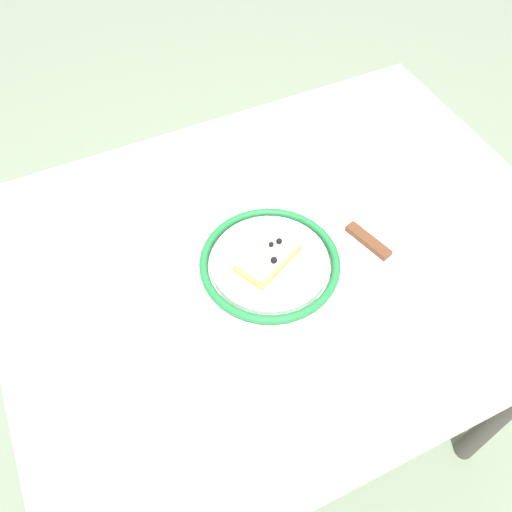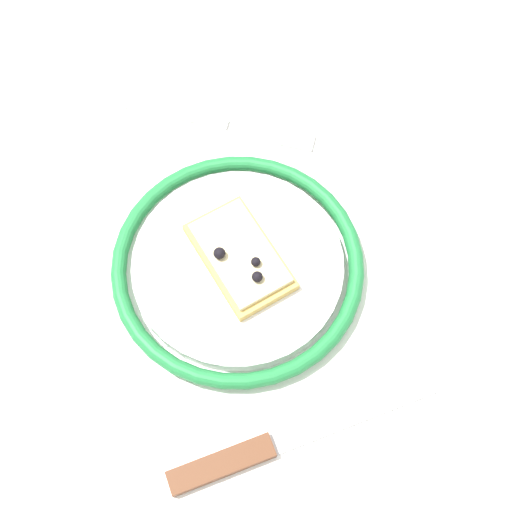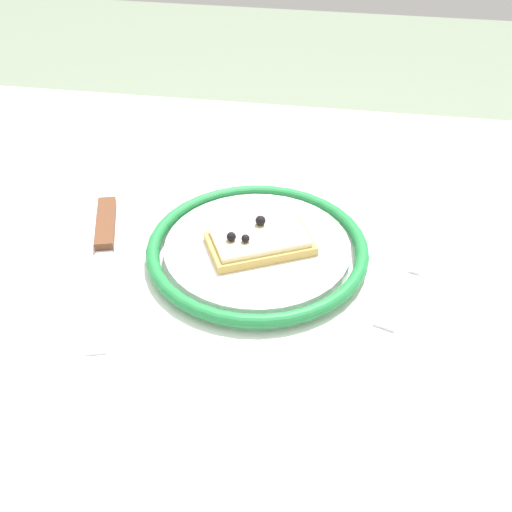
{
  "view_description": "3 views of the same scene",
  "coord_description": "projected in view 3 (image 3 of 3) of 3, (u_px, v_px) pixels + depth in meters",
  "views": [
    {
      "loc": [
        -0.29,
        -0.47,
        1.5
      ],
      "look_at": [
        -0.06,
        -0.0,
        0.81
      ],
      "focal_mm": 37.54,
      "sensor_mm": 36.0,
      "label": 1
    },
    {
      "loc": [
        0.21,
        -0.02,
        1.35
      ],
      "look_at": [
        -0.05,
        0.0,
        0.8
      ],
      "focal_mm": 47.09,
      "sensor_mm": 36.0,
      "label": 2
    },
    {
      "loc": [
        -0.13,
        0.56,
        1.24
      ],
      "look_at": [
        -0.05,
        0.01,
        0.8
      ],
      "focal_mm": 49.17,
      "sensor_mm": 36.0,
      "label": 3
    }
  ],
  "objects": [
    {
      "name": "knife",
      "position": [
        104.0,
        242.0,
        0.75
      ],
      "size": [
        0.08,
        0.24,
        0.01
      ],
      "color": "silver",
      "rests_on": "dining_table"
    },
    {
      "name": "dining_table",
      "position": [
        218.0,
        335.0,
        0.8
      ],
      "size": [
        0.97,
        0.74,
        0.78
      ],
      "color": "white",
      "rests_on": "ground_plane"
    },
    {
      "name": "pizza_slice_near",
      "position": [
        260.0,
        241.0,
        0.72
      ],
      "size": [
        0.12,
        0.1,
        0.03
      ],
      "color": "tan",
      "rests_on": "plate"
    },
    {
      "name": "fork",
      "position": [
        416.0,
        269.0,
        0.72
      ],
      "size": [
        0.08,
        0.2,
        0.0
      ],
      "color": "silver",
      "rests_on": "dining_table"
    },
    {
      "name": "plate",
      "position": [
        257.0,
        250.0,
        0.73
      ],
      "size": [
        0.23,
        0.23,
        0.02
      ],
      "color": "white",
      "rests_on": "dining_table"
    }
  ]
}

